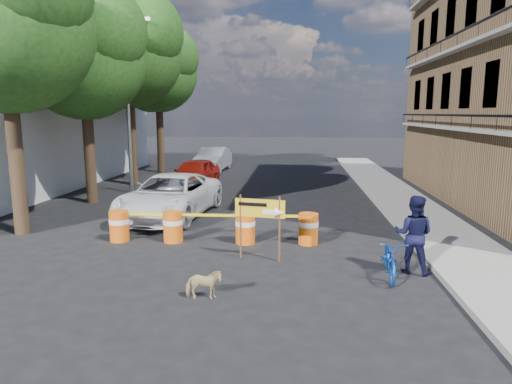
% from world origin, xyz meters
% --- Properties ---
extents(ground, '(120.00, 120.00, 0.00)m').
position_xyz_m(ground, '(0.00, 0.00, 0.00)').
color(ground, black).
rests_on(ground, ground).
extents(sidewalk_east, '(2.40, 40.00, 0.15)m').
position_xyz_m(sidewalk_east, '(6.20, 6.00, 0.07)').
color(sidewalk_east, gray).
rests_on(sidewalk_east, ground).
extents(tree_near, '(5.46, 5.20, 9.15)m').
position_xyz_m(tree_near, '(-6.73, 2.00, 6.36)').
color(tree_near, '#332316').
rests_on(tree_near, ground).
extents(tree_mid_a, '(5.25, 5.00, 8.68)m').
position_xyz_m(tree_mid_a, '(-6.74, 7.00, 6.01)').
color(tree_mid_a, '#332316').
rests_on(tree_mid_a, ground).
extents(tree_mid_b, '(5.67, 5.40, 9.62)m').
position_xyz_m(tree_mid_b, '(-6.73, 12.00, 6.71)').
color(tree_mid_b, '#332316').
rests_on(tree_mid_b, ground).
extents(tree_far, '(5.04, 4.80, 8.84)m').
position_xyz_m(tree_far, '(-6.74, 17.00, 6.22)').
color(tree_far, '#332316').
rests_on(tree_far, ground).
extents(streetlamp, '(1.25, 0.18, 8.00)m').
position_xyz_m(streetlamp, '(-5.93, 9.50, 4.38)').
color(streetlamp, gray).
rests_on(streetlamp, ground).
extents(barrel_far_left, '(0.58, 0.58, 0.90)m').
position_xyz_m(barrel_far_left, '(-3.44, 1.46, 0.47)').
color(barrel_far_left, '#D7520C').
rests_on(barrel_far_left, ground).
extents(barrel_mid_left, '(0.58, 0.58, 0.90)m').
position_xyz_m(barrel_mid_left, '(-1.84, 1.51, 0.47)').
color(barrel_mid_left, '#D7520C').
rests_on(barrel_mid_left, ground).
extents(barrel_mid_right, '(0.58, 0.58, 0.90)m').
position_xyz_m(barrel_mid_right, '(0.29, 1.55, 0.47)').
color(barrel_mid_right, '#D7520C').
rests_on(barrel_mid_right, ground).
extents(barrel_far_right, '(0.58, 0.58, 0.90)m').
position_xyz_m(barrel_far_right, '(2.11, 1.63, 0.47)').
color(barrel_far_right, '#D7520C').
rests_on(barrel_far_right, ground).
extents(detour_sign, '(1.29, 0.39, 1.68)m').
position_xyz_m(detour_sign, '(0.98, 0.05, 1.22)').
color(detour_sign, '#592D19').
rests_on(detour_sign, ground).
extents(pedestrian, '(1.10, 0.98, 1.86)m').
position_xyz_m(pedestrian, '(4.50, -0.54, 0.93)').
color(pedestrian, black).
rests_on(pedestrian, ground).
extents(bicycle, '(0.69, 0.97, 1.76)m').
position_xyz_m(bicycle, '(3.92, -0.91, 0.88)').
color(bicycle, '#154AB1').
rests_on(bicycle, ground).
extents(dog, '(0.78, 0.42, 0.63)m').
position_xyz_m(dog, '(-0.11, -2.55, 0.32)').
color(dog, tan).
rests_on(dog, ground).
extents(suv_white, '(3.18, 5.79, 1.54)m').
position_xyz_m(suv_white, '(-2.80, 4.72, 0.77)').
color(suv_white, white).
rests_on(suv_white, ground).
extents(sedan_red, '(2.14, 4.50, 1.48)m').
position_xyz_m(sedan_red, '(-3.31, 11.08, 0.74)').
color(sedan_red, maroon).
rests_on(sedan_red, ground).
extents(sedan_silver, '(1.90, 4.77, 1.54)m').
position_xyz_m(sedan_silver, '(-3.65, 17.97, 0.77)').
color(sedan_silver, '#B7BBBF').
rests_on(sedan_silver, ground).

